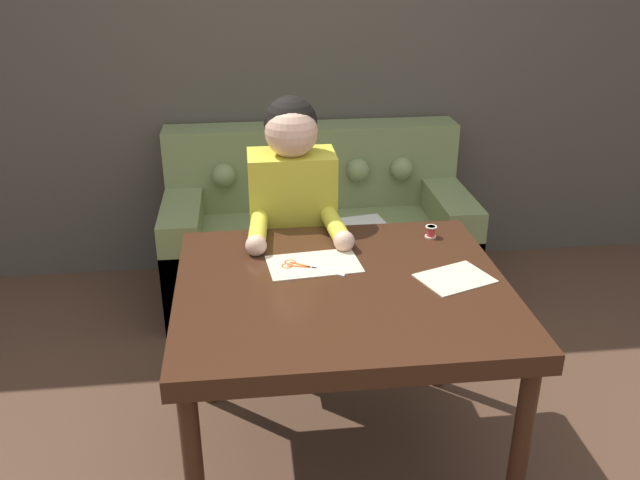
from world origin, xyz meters
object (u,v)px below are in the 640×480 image
object	(u,v)px
scissors	(303,267)
thread_spool	(431,232)
person	(293,241)
dining_table	(342,304)
couch	(316,237)

from	to	relation	value
scissors	thread_spool	xyz separation A→B (m)	(0.52, 0.20, 0.02)
person	dining_table	bearing A→B (deg)	-79.28
person	couch	bearing A→B (deg)	76.34
scissors	couch	bearing A→B (deg)	81.57
couch	thread_spool	distance (m)	1.20
dining_table	scissors	bearing A→B (deg)	131.14
person	scissors	xyz separation A→B (m)	(-0.00, -0.50, 0.13)
dining_table	couch	bearing A→B (deg)	87.39
dining_table	person	size ratio (longest dim) A/B	0.89
couch	scissors	distance (m)	1.35
dining_table	thread_spool	size ratio (longest dim) A/B	25.23
thread_spool	person	bearing A→B (deg)	150.76
dining_table	thread_spool	bearing A→B (deg)	40.71
couch	person	world-z (taller)	person
dining_table	couch	size ratio (longest dim) A/B	0.70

